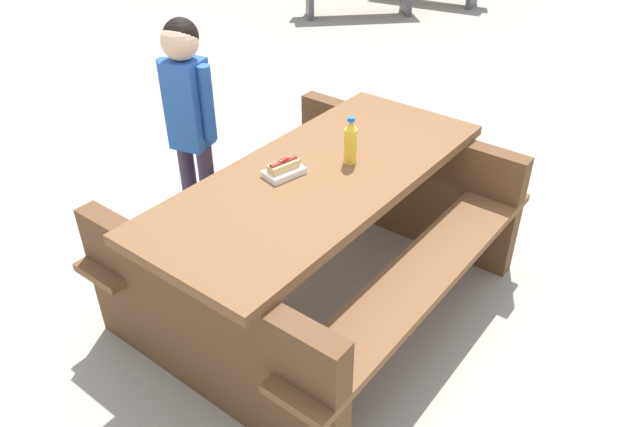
# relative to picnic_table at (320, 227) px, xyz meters

# --- Properties ---
(ground_plane) EXTENTS (30.00, 30.00, 0.00)m
(ground_plane) POSITION_rel_picnic_table_xyz_m (0.00, 0.00, -0.44)
(ground_plane) COLOR #ADA599
(ground_plane) RESTS_ON ground
(picnic_table) EXTENTS (2.06, 1.76, 0.75)m
(picnic_table) POSITION_rel_picnic_table_xyz_m (0.00, 0.00, 0.00)
(picnic_table) COLOR brown
(picnic_table) RESTS_ON ground
(soda_bottle) EXTENTS (0.06, 0.06, 0.23)m
(soda_bottle) POSITION_rel_picnic_table_xyz_m (-0.15, 0.09, 0.41)
(soda_bottle) COLOR yellow
(soda_bottle) RESTS_ON picnic_table
(hotdog_tray) EXTENTS (0.21, 0.18, 0.08)m
(hotdog_tray) POSITION_rel_picnic_table_xyz_m (0.09, -0.14, 0.34)
(hotdog_tray) COLOR white
(hotdog_tray) RESTS_ON picnic_table
(child_in_coat) EXTENTS (0.20, 0.31, 1.27)m
(child_in_coat) POSITION_rel_picnic_table_xyz_m (-0.26, -0.90, 0.37)
(child_in_coat) COLOR #3F334C
(child_in_coat) RESTS_ON ground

